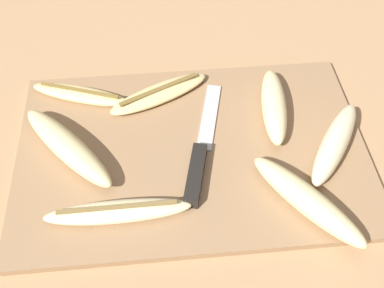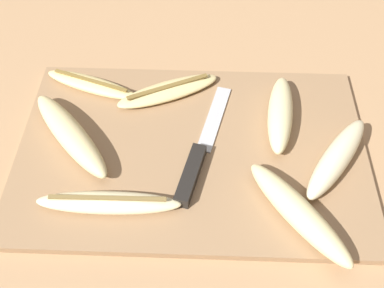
{
  "view_description": "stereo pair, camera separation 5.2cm",
  "coord_description": "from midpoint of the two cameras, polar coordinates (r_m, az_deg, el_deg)",
  "views": [
    {
      "loc": [
        -0.04,
        -0.4,
        0.53
      ],
      "look_at": [
        0.0,
        0.0,
        0.02
      ],
      "focal_mm": 42.0,
      "sensor_mm": 36.0,
      "label": 1
    },
    {
      "loc": [
        0.01,
        -0.4,
        0.53
      ],
      "look_at": [
        0.0,
        0.0,
        0.02
      ],
      "focal_mm": 42.0,
      "sensor_mm": 36.0,
      "label": 2
    }
  ],
  "objects": [
    {
      "name": "cutting_board",
      "position": [
        0.66,
        2.24,
        -0.98
      ],
      "size": [
        0.51,
        0.33,
        0.01
      ],
      "color": "#997551",
      "rests_on": "ground_plane"
    },
    {
      "name": "banana_cream_curved",
      "position": [
        0.59,
        -8.11,
        -7.52
      ],
      "size": [
        0.19,
        0.04,
        0.02
      ],
      "rotation": [
        0.0,
        0.0,
        4.72
      ],
      "color": "beige",
      "rests_on": "cutting_board"
    },
    {
      "name": "banana_golden_short",
      "position": [
        0.74,
        -10.7,
        7.34
      ],
      "size": [
        0.16,
        0.08,
        0.02
      ],
      "rotation": [
        0.0,
        0.0,
        4.38
      ],
      "color": "#EDD689",
      "rests_on": "cutting_board"
    },
    {
      "name": "banana_mellow_near",
      "position": [
        0.66,
        -13.06,
        1.09
      ],
      "size": [
        0.15,
        0.17,
        0.03
      ],
      "rotation": [
        0.0,
        0.0,
        3.85
      ],
      "color": "beige",
      "rests_on": "cutting_board"
    },
    {
      "name": "banana_ripe_center",
      "position": [
        0.6,
        15.83,
        -8.51
      ],
      "size": [
        0.14,
        0.17,
        0.03
      ],
      "rotation": [
        0.0,
        0.0,
        0.65
      ],
      "color": "beige",
      "rests_on": "cutting_board"
    },
    {
      "name": "banana_soft_right",
      "position": [
        0.69,
        13.26,
        3.66
      ],
      "size": [
        0.06,
        0.16,
        0.04
      ],
      "rotation": [
        0.0,
        0.0,
        6.16
      ],
      "color": "beige",
      "rests_on": "cutting_board"
    },
    {
      "name": "knife",
      "position": [
        0.63,
        3.2,
        -2.45
      ],
      "size": [
        0.07,
        0.23,
        0.02
      ],
      "rotation": [
        0.0,
        0.0,
        -0.24
      ],
      "color": "black",
      "rests_on": "cutting_board"
    },
    {
      "name": "ground_plane",
      "position": [
        0.66,
        2.23,
        -1.29
      ],
      "size": [
        4.0,
        4.0,
        0.0
      ],
      "primitive_type": "plane",
      "color": "tan"
    },
    {
      "name": "banana_bright_far",
      "position": [
        0.66,
        20.07,
        -1.77
      ],
      "size": [
        0.12,
        0.16,
        0.04
      ],
      "rotation": [
        0.0,
        0.0,
        2.54
      ],
      "color": "beige",
      "rests_on": "cutting_board"
    },
    {
      "name": "banana_spotted_left",
      "position": [
        0.72,
        -1.0,
        6.67
      ],
      "size": [
        0.17,
        0.11,
        0.02
      ],
      "rotation": [
        0.0,
        0.0,
        2.0
      ],
      "color": "#DBC684",
      "rests_on": "cutting_board"
    }
  ]
}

